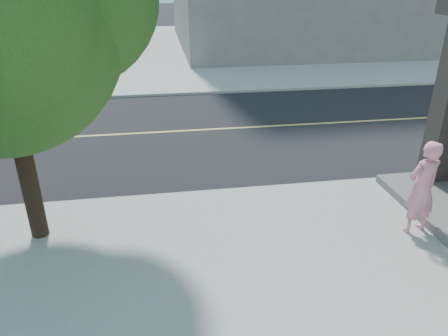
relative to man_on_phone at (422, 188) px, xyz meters
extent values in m
plane|color=black|center=(-8.09, 2.34, -1.08)|extent=(140.00, 140.00, 0.00)
cube|color=black|center=(-8.09, 6.84, -1.07)|extent=(140.00, 9.00, 0.01)
cube|color=#A5A59E|center=(5.41, 23.84, -1.02)|extent=(29.00, 25.00, 0.12)
imported|color=pink|center=(0.00, 0.00, 0.00)|extent=(0.77, 0.58, 1.92)
cylinder|color=black|center=(-7.36, 1.03, 0.67)|extent=(0.33, 0.33, 3.26)
camera|label=1|loc=(-4.85, -6.40, 3.74)|focal=33.51mm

